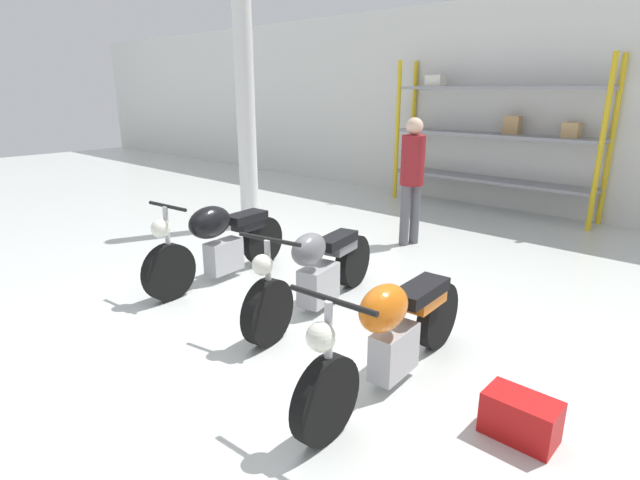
# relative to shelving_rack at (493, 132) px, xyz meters

# --- Properties ---
(ground_plane) EXTENTS (30.00, 30.00, 0.00)m
(ground_plane) POSITION_rel_shelving_rack_xyz_m (0.64, -5.53, -1.36)
(ground_plane) COLOR silver
(back_wall) EXTENTS (30.00, 0.08, 3.60)m
(back_wall) POSITION_rel_shelving_rack_xyz_m (0.64, 0.36, 0.44)
(back_wall) COLOR silver
(back_wall) RESTS_ON ground_plane
(shelving_rack) EXTENTS (3.65, 0.63, 2.60)m
(shelving_rack) POSITION_rel_shelving_rack_xyz_m (0.00, 0.00, 0.00)
(shelving_rack) COLOR gold
(shelving_rack) RESTS_ON ground_plane
(support_pillar) EXTENTS (0.28, 0.28, 3.60)m
(support_pillar) POSITION_rel_shelving_rack_xyz_m (-2.27, -3.61, 0.44)
(support_pillar) COLOR silver
(support_pillar) RESTS_ON ground_plane
(motorcycle_black) EXTENTS (0.56, 1.98, 1.00)m
(motorcycle_black) POSITION_rel_shelving_rack_xyz_m (-0.70, -5.35, -0.90)
(motorcycle_black) COLOR black
(motorcycle_black) RESTS_ON ground_plane
(motorcycle_grey) EXTENTS (0.71, 2.09, 0.93)m
(motorcycle_grey) POSITION_rel_shelving_rack_xyz_m (0.66, -5.21, -0.96)
(motorcycle_grey) COLOR black
(motorcycle_grey) RESTS_ON ground_plane
(motorcycle_orange) EXTENTS (0.63, 2.08, 0.94)m
(motorcycle_orange) POSITION_rel_shelving_rack_xyz_m (1.94, -5.80, -0.93)
(motorcycle_orange) COLOR black
(motorcycle_orange) RESTS_ON ground_plane
(person_browsing) EXTENTS (0.40, 0.40, 1.73)m
(person_browsing) POSITION_rel_shelving_rack_xyz_m (0.12, -2.73, -0.34)
(person_browsing) COLOR #595960
(person_browsing) RESTS_ON ground_plane
(toolbox) EXTENTS (0.44, 0.26, 0.28)m
(toolbox) POSITION_rel_shelving_rack_xyz_m (2.87, -5.72, -1.22)
(toolbox) COLOR red
(toolbox) RESTS_ON ground_plane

